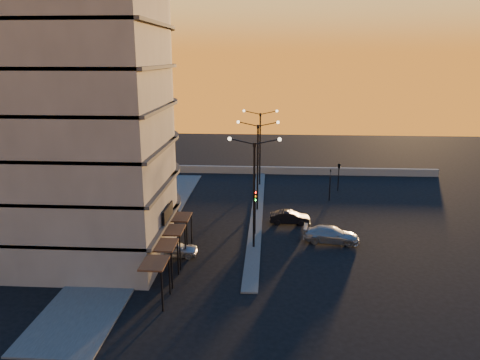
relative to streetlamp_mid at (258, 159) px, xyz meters
name	(u,v)px	position (x,y,z in m)	size (l,w,h in m)	color
ground	(254,248)	(0.00, -10.00, -5.59)	(120.00, 120.00, 0.00)	black
sidewalk_west	(144,228)	(-10.50, -6.00, -5.53)	(5.00, 40.00, 0.12)	#454543
median	(257,210)	(0.00, 0.00, -5.53)	(1.20, 36.00, 0.12)	#454543
parapet	(275,170)	(2.00, 16.00, -5.09)	(44.00, 0.50, 1.00)	slate
building	(81,106)	(-14.00, -9.97, 6.32)	(14.35, 17.08, 25.00)	slate
streetlamp_near	(254,184)	(0.00, -10.00, 0.00)	(4.32, 0.32, 9.51)	black
streetlamp_mid	(258,159)	(0.00, 0.00, 0.00)	(4.32, 0.32, 9.51)	black
streetlamp_far	(260,142)	(0.00, 10.00, 0.00)	(4.32, 0.32, 9.51)	black
traffic_light_main	(255,205)	(0.00, -7.13, -2.70)	(0.28, 0.44, 4.25)	black
signal_east_a	(330,184)	(8.00, 4.00, -3.66)	(0.13, 0.16, 3.60)	black
signal_east_b	(339,166)	(9.50, 8.00, -2.49)	(0.42, 1.99, 3.60)	black
car_hatchback	(173,248)	(-6.50, -12.19, -4.91)	(1.62, 4.02, 1.37)	#ABAEB3
car_sedan	(290,218)	(3.26, -3.87, -4.95)	(1.35, 3.88, 1.28)	black
car_wagon	(331,235)	(6.71, -8.32, -4.89)	(1.96, 4.83, 1.40)	gray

